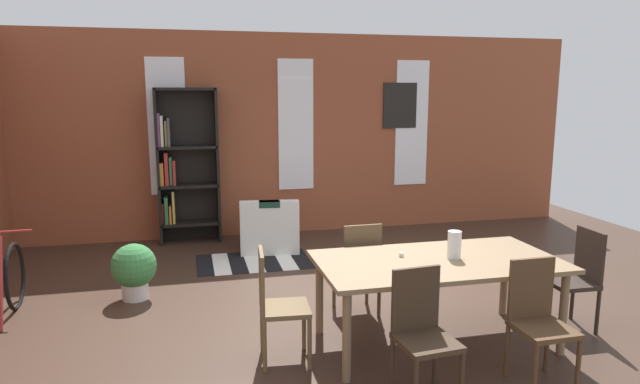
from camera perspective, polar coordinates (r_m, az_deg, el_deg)
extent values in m
plane|color=#3E2B21|center=(5.75, 4.26, -12.28)|extent=(10.69, 10.69, 0.00)
cube|color=brown|center=(8.70, -2.59, 5.91)|extent=(9.22, 0.12, 3.08)
cube|color=white|center=(8.46, -15.45, 6.48)|extent=(0.55, 0.02, 2.00)
cube|color=white|center=(8.62, -2.51, 6.90)|extent=(0.55, 0.02, 2.00)
cube|color=white|center=(9.18, 9.42, 6.98)|extent=(0.55, 0.02, 2.00)
cube|color=#82684B|center=(4.94, 12.03, -7.03)|extent=(2.10, 1.10, 0.04)
cylinder|color=#82684B|center=(4.36, 2.78, -14.64)|extent=(0.07, 0.07, 0.73)
cylinder|color=#82684B|center=(5.19, 23.77, -11.39)|extent=(0.07, 0.07, 0.73)
cylinder|color=#82684B|center=(5.16, -0.06, -10.57)|extent=(0.07, 0.07, 0.73)
cylinder|color=#82684B|center=(5.87, 18.46, -8.49)|extent=(0.07, 0.07, 0.73)
cylinder|color=silver|center=(4.97, 13.67, -5.30)|extent=(0.12, 0.12, 0.24)
cylinder|color=silver|center=(4.95, 8.39, -6.41)|extent=(0.04, 0.04, 0.04)
cube|color=#3A291C|center=(4.14, 10.97, -14.98)|extent=(0.44, 0.44, 0.04)
cube|color=#3A291C|center=(4.19, 9.81, -10.91)|extent=(0.38, 0.07, 0.50)
cylinder|color=#3A291C|center=(4.20, 14.38, -18.36)|extent=(0.04, 0.04, 0.43)
cylinder|color=#3A291C|center=(4.31, 7.44, -17.30)|extent=(0.04, 0.04, 0.43)
cylinder|color=#3A291C|center=(4.47, 11.76, -16.40)|extent=(0.04, 0.04, 0.43)
cube|color=brown|center=(4.65, -3.65, -11.92)|extent=(0.43, 0.43, 0.04)
cube|color=brown|center=(4.55, -6.03, -9.09)|extent=(0.06, 0.38, 0.50)
cylinder|color=brown|center=(4.60, -1.08, -15.36)|extent=(0.04, 0.04, 0.43)
cylinder|color=brown|center=(4.92, -1.66, -13.56)|extent=(0.04, 0.04, 0.43)
cylinder|color=brown|center=(4.57, -5.73, -15.59)|extent=(0.04, 0.04, 0.43)
cylinder|color=brown|center=(4.90, -5.97, -13.76)|extent=(0.04, 0.04, 0.43)
cube|color=#4D3420|center=(4.59, 22.05, -12.99)|extent=(0.40, 0.40, 0.04)
cube|color=#4D3420|center=(4.64, 20.91, -9.35)|extent=(0.38, 0.03, 0.50)
cylinder|color=#4D3420|center=(4.46, 21.29, -16.98)|extent=(0.04, 0.04, 0.43)
cylinder|color=#4D3420|center=(4.66, 25.06, -16.02)|extent=(0.04, 0.04, 0.43)
cylinder|color=#4D3420|center=(4.72, 18.70, -15.22)|extent=(0.04, 0.04, 0.43)
cylinder|color=#4D3420|center=(4.91, 22.35, -14.42)|extent=(0.04, 0.04, 0.43)
cube|color=brown|center=(5.62, 3.76, -7.93)|extent=(0.41, 0.41, 0.04)
cube|color=brown|center=(5.38, 4.42, -6.00)|extent=(0.38, 0.04, 0.50)
cylinder|color=brown|center=(5.91, 4.86, -9.42)|extent=(0.04, 0.04, 0.43)
cylinder|color=brown|center=(5.81, 1.46, -9.75)|extent=(0.04, 0.04, 0.43)
cylinder|color=brown|center=(5.60, 6.11, -10.61)|extent=(0.04, 0.04, 0.43)
cylinder|color=brown|center=(5.48, 2.52, -11.00)|extent=(0.04, 0.04, 0.43)
cube|color=#2E231C|center=(5.72, 24.34, -8.51)|extent=(0.41, 0.41, 0.04)
cube|color=#2E231C|center=(5.76, 26.02, -5.92)|extent=(0.04, 0.38, 0.50)
cylinder|color=#2E231C|center=(5.84, 21.67, -10.39)|extent=(0.04, 0.04, 0.43)
cylinder|color=#2E231C|center=(5.57, 23.73, -11.57)|extent=(0.04, 0.04, 0.43)
cylinder|color=#2E231C|center=(6.04, 24.57, -9.92)|extent=(0.04, 0.04, 0.43)
cylinder|color=#2E231C|center=(5.77, 26.70, -11.02)|extent=(0.04, 0.04, 0.43)
cube|color=black|center=(8.32, -16.32, 2.47)|extent=(0.04, 0.33, 2.26)
cube|color=black|center=(8.32, -10.51, 2.71)|extent=(0.04, 0.33, 2.26)
cube|color=black|center=(8.47, -13.42, 2.73)|extent=(0.88, 0.01, 2.26)
cube|color=black|center=(8.46, -13.18, -3.11)|extent=(0.84, 0.33, 0.04)
cube|color=#B22D28|center=(8.43, -15.86, -2.10)|extent=(0.03, 0.17, 0.30)
cube|color=#33724C|center=(8.42, -15.54, -1.77)|extent=(0.05, 0.26, 0.39)
cube|color=orange|center=(8.43, -15.15, -2.19)|extent=(0.03, 0.26, 0.26)
cube|color=gold|center=(8.41, -14.85, -1.47)|extent=(0.03, 0.22, 0.48)
cube|color=black|center=(8.35, -13.33, 0.67)|extent=(0.84, 0.33, 0.04)
cube|color=orange|center=(8.33, -15.98, 1.81)|extent=(0.05, 0.23, 0.33)
cube|color=#B22D28|center=(8.32, -15.54, 2.32)|extent=(0.05, 0.23, 0.47)
cube|color=#33724C|center=(8.32, -15.12, 2.11)|extent=(0.04, 0.18, 0.41)
cube|color=#B22D28|center=(8.32, -14.78, 1.97)|extent=(0.04, 0.24, 0.36)
cube|color=black|center=(8.28, -13.50, 4.53)|extent=(0.84, 0.33, 0.04)
cube|color=#8C4C8C|center=(8.26, -16.27, 6.18)|extent=(0.03, 0.22, 0.47)
cube|color=white|center=(8.26, -15.98, 6.07)|extent=(0.04, 0.24, 0.44)
cube|color=gold|center=(8.26, -15.60, 5.82)|extent=(0.03, 0.17, 0.36)
cube|color=#4C4C51|center=(8.26, -15.33, 5.99)|extent=(0.04, 0.28, 0.41)
cube|color=black|center=(8.24, -13.74, 10.27)|extent=(0.84, 0.33, 0.04)
cube|color=silver|center=(7.94, -5.26, -4.38)|extent=(0.89, 0.89, 0.40)
cube|color=silver|center=(7.54, -5.22, -2.24)|extent=(0.81, 0.25, 0.35)
cube|color=silver|center=(7.89, -2.82, -2.38)|extent=(0.20, 0.73, 0.15)
cube|color=silver|center=(7.87, -7.76, -2.50)|extent=(0.20, 0.73, 0.15)
cube|color=#19382D|center=(7.51, -5.24, -1.23)|extent=(0.30, 0.20, 0.08)
torus|color=black|center=(6.56, -28.93, -7.62)|extent=(0.07, 0.71, 0.70)
cylinder|color=#B23333|center=(6.08, -30.06, -8.11)|extent=(0.05, 0.31, 0.86)
cylinder|color=#B23333|center=(6.34, -29.52, -3.57)|extent=(0.44, 0.04, 0.02)
cylinder|color=silver|center=(6.38, -18.50, -9.62)|extent=(0.28, 0.28, 0.18)
sphere|color=#387F42|center=(6.29, -18.64, -7.22)|extent=(0.48, 0.48, 0.48)
cube|color=black|center=(7.35, -11.79, -7.36)|extent=(0.21, 0.94, 0.01)
cube|color=white|center=(7.35, -10.14, -7.29)|extent=(0.21, 0.94, 0.01)
cube|color=black|center=(7.37, -8.50, -7.21)|extent=(0.21, 0.94, 0.01)
cube|color=white|center=(7.39, -6.86, -7.12)|extent=(0.21, 0.94, 0.01)
cube|color=black|center=(7.41, -5.23, -7.03)|extent=(0.21, 0.94, 0.01)
cube|color=white|center=(7.44, -3.62, -6.93)|extent=(0.21, 0.94, 0.01)
cube|color=black|center=(7.48, -2.02, -6.83)|extent=(0.21, 0.94, 0.01)
cube|color=black|center=(9.08, 8.23, 8.82)|extent=(0.56, 0.03, 0.72)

